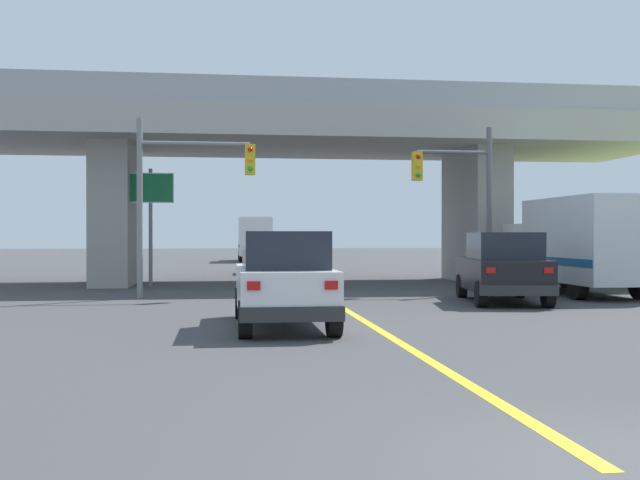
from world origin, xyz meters
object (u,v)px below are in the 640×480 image
object	(u,v)px
highway_sign	(150,199)
semi_truck_distant	(254,239)
traffic_signal_nearside	(464,190)
suv_crossing	(502,267)
suv_lead	(283,279)
sedan_oncoming	(274,253)
box_truck	(578,244)
traffic_signal_farside	(180,184)

from	to	relation	value
highway_sign	semi_truck_distant	size ratio (longest dim) A/B	0.67
traffic_signal_nearside	semi_truck_distant	distance (m)	32.06
suv_crossing	semi_truck_distant	world-z (taller)	semi_truck_distant
traffic_signal_nearside	semi_truck_distant	world-z (taller)	traffic_signal_nearside
traffic_signal_nearside	suv_lead	bearing A→B (deg)	-128.29
suv_crossing	sedan_oncoming	size ratio (longest dim) A/B	1.03
box_truck	highway_sign	bearing A→B (deg)	158.91
box_truck	traffic_signal_nearside	bearing A→B (deg)	165.60
traffic_signal_farside	semi_truck_distant	xyz separation A→B (m)	(3.62, 32.17, -1.85)
highway_sign	box_truck	bearing A→B (deg)	-21.09
suv_lead	traffic_signal_farside	xyz separation A→B (m)	(-2.57, 7.85, 2.51)
suv_crossing	sedan_oncoming	world-z (taller)	same
suv_lead	suv_crossing	xyz separation A→B (m)	(6.73, 5.00, -0.00)
suv_crossing	highway_sign	bearing A→B (deg)	151.88
highway_sign	sedan_oncoming	bearing A→B (deg)	60.81
suv_crossing	semi_truck_distant	distance (m)	35.49
box_truck	sedan_oncoming	xyz separation A→B (m)	(-9.00, 14.98, -0.64)
suv_lead	semi_truck_distant	size ratio (longest dim) A/B	0.70
box_truck	semi_truck_distant	xyz separation A→B (m)	(-9.27, 32.42, 0.03)
box_truck	sedan_oncoming	world-z (taller)	box_truck
suv_crossing	traffic_signal_farside	size ratio (longest dim) A/B	0.84
suv_crossing	highway_sign	size ratio (longest dim) A/B	1.05
traffic_signal_farside	highway_sign	world-z (taller)	traffic_signal_farside
suv_crossing	highway_sign	distance (m)	13.62
traffic_signal_nearside	semi_truck_distant	bearing A→B (deg)	100.21
suv_lead	traffic_signal_farside	bearing A→B (deg)	108.11
box_truck	sedan_oncoming	distance (m)	17.48
suv_crossing	semi_truck_distant	xyz separation A→B (m)	(-5.68, 35.02, 0.66)
sedan_oncoming	highway_sign	bearing A→B (deg)	-119.19
box_truck	traffic_signal_farside	world-z (taller)	traffic_signal_farside
box_truck	sedan_oncoming	bearing A→B (deg)	121.01
suv_crossing	box_truck	size ratio (longest dim) A/B	0.65
traffic_signal_farside	semi_truck_distant	distance (m)	32.43
box_truck	traffic_signal_nearside	world-z (taller)	traffic_signal_nearside
suv_crossing	sedan_oncoming	xyz separation A→B (m)	(-5.42, 17.57, -0.00)
traffic_signal_farside	highway_sign	xyz separation A→B (m)	(-1.40, 5.26, -0.22)
suv_crossing	traffic_signal_nearside	size ratio (longest dim) A/B	0.84
sedan_oncoming	traffic_signal_farside	world-z (taller)	traffic_signal_farside
traffic_signal_farside	semi_truck_distant	size ratio (longest dim) A/B	0.84
traffic_signal_farside	suv_lead	bearing A→B (deg)	-71.89
sedan_oncoming	box_truck	bearing A→B (deg)	-58.99
box_truck	traffic_signal_farside	size ratio (longest dim) A/B	1.29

